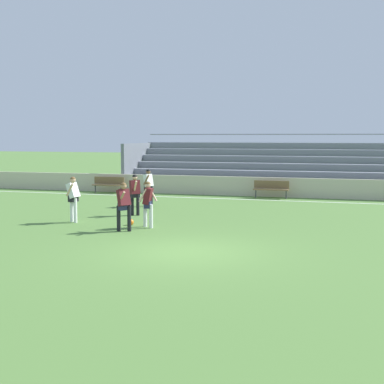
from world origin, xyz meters
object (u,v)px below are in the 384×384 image
(player_dark_deep_cover, at_px, (124,202))
(bleacher_stand, at_px, (334,167))
(bench_far_left, at_px, (109,183))
(player_white_challenging, at_px, (148,184))
(soccer_ball, at_px, (131,222))
(player_dark_on_ball, at_px, (148,200))
(player_white_dropping_back, at_px, (73,195))
(bench_centre_sideline, at_px, (271,188))
(player_dark_wide_left, at_px, (135,191))

(player_dark_deep_cover, bearing_deg, bleacher_stand, 65.93)
(bleacher_stand, xyz_separation_m, bench_far_left, (-12.12, -3.86, -0.91))
(player_white_challenging, bearing_deg, soccer_ball, -76.49)
(player_dark_on_ball, relative_size, player_white_dropping_back, 0.95)
(bench_centre_sideline, bearing_deg, bleacher_stand, 51.80)
(player_dark_deep_cover, bearing_deg, player_white_dropping_back, 154.82)
(player_dark_wide_left, bearing_deg, player_dark_deep_cover, -73.84)
(bench_centre_sideline, bearing_deg, bench_far_left, 180.00)
(bleacher_stand, height_order, player_dark_wide_left, bleacher_stand)
(bleacher_stand, relative_size, player_white_challenging, 14.20)
(bench_centre_sideline, bearing_deg, player_dark_on_ball, -106.84)
(player_dark_wide_left, xyz_separation_m, soccer_ball, (0.74, -2.23, -0.87))
(player_dark_on_ball, xyz_separation_m, player_dark_wide_left, (-1.51, 2.50, 0.03))
(player_dark_on_ball, xyz_separation_m, player_white_dropping_back, (-3.04, 0.27, 0.06))
(bleacher_stand, distance_m, player_dark_wide_left, 13.53)
(bleacher_stand, xyz_separation_m, player_white_dropping_back, (-9.07, -13.46, -0.44))
(player_white_dropping_back, relative_size, player_white_challenging, 1.00)
(bench_centre_sideline, relative_size, soccer_ball, 8.18)
(bench_centre_sideline, bearing_deg, player_dark_deep_cover, -108.00)
(bench_far_left, height_order, player_dark_wide_left, player_dark_wide_left)
(player_dark_wide_left, relative_size, soccer_ball, 7.50)
(player_white_dropping_back, bearing_deg, player_dark_wide_left, 55.48)
(player_dark_deep_cover, height_order, player_dark_on_ball, player_dark_deep_cover)
(player_dark_deep_cover, height_order, player_white_dropping_back, player_white_dropping_back)
(player_dark_on_ball, bearing_deg, bench_far_left, 121.71)
(bench_far_left, xyz_separation_m, player_dark_on_ball, (6.10, -9.87, 0.41))
(bleacher_stand, xyz_separation_m, player_dark_on_ball, (-6.03, -13.73, -0.50))
(player_dark_on_ball, height_order, player_dark_wide_left, player_dark_wide_left)
(bleacher_stand, bearing_deg, bench_far_left, -162.33)
(player_white_dropping_back, height_order, soccer_ball, player_white_dropping_back)
(bench_far_left, relative_size, player_dark_deep_cover, 1.09)
(player_dark_wide_left, bearing_deg, player_white_challenging, 99.44)
(bench_far_left, relative_size, player_dark_wide_left, 1.09)
(bench_far_left, distance_m, player_white_challenging, 6.24)
(bleacher_stand, xyz_separation_m, player_white_challenging, (-7.99, -8.51, -0.44))
(player_dark_on_ball, bearing_deg, player_dark_wide_left, 121.10)
(bleacher_stand, relative_size, bench_far_left, 13.33)
(bench_centre_sideline, bearing_deg, player_white_dropping_back, -122.14)
(bench_far_left, bearing_deg, player_dark_deep_cover, -62.65)
(soccer_ball, bearing_deg, player_white_dropping_back, 179.95)
(bleacher_stand, relative_size, soccer_ball, 109.10)
(bench_far_left, xyz_separation_m, player_dark_deep_cover, (5.58, -10.79, 0.43))
(bench_centre_sideline, xyz_separation_m, player_white_challenging, (-4.95, -4.64, 0.46))
(bleacher_stand, height_order, soccer_ball, bleacher_stand)
(player_white_dropping_back, bearing_deg, bench_centre_sideline, 57.86)
(player_dark_wide_left, bearing_deg, soccer_ball, -71.72)
(bench_far_left, relative_size, player_white_dropping_back, 1.06)
(bleacher_stand, bearing_deg, player_dark_deep_cover, -114.07)
(bench_far_left, xyz_separation_m, player_white_dropping_back, (3.05, -9.60, 0.47))
(bleacher_stand, bearing_deg, player_white_challenging, -133.21)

